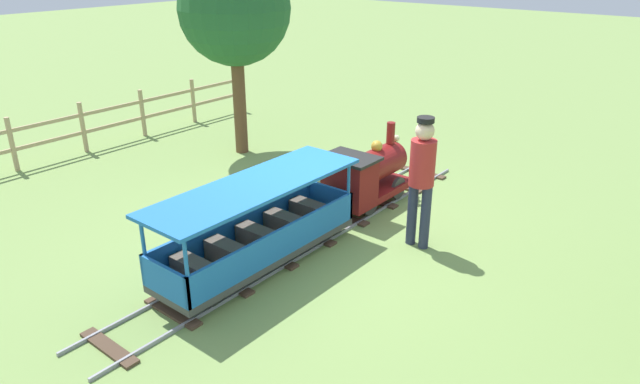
{
  "coord_description": "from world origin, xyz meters",
  "views": [
    {
      "loc": [
        4.17,
        -5.09,
        3.36
      ],
      "look_at": [
        0.0,
        0.04,
        0.55
      ],
      "focal_mm": 32.23,
      "sensor_mm": 36.0,
      "label": 1
    }
  ],
  "objects_px": {
    "locomotive": "(366,174)",
    "passenger_car": "(258,232)",
    "conductor_person": "(422,172)",
    "oak_tree_near": "(234,10)"
  },
  "relations": [
    {
      "from": "locomotive",
      "to": "passenger_car",
      "type": "height_order",
      "value": "locomotive"
    },
    {
      "from": "passenger_car",
      "to": "conductor_person",
      "type": "xyz_separation_m",
      "value": [
        1.16,
        1.56,
        0.54
      ]
    },
    {
      "from": "locomotive",
      "to": "conductor_person",
      "type": "xyz_separation_m",
      "value": [
        1.16,
        -0.54,
        0.47
      ]
    },
    {
      "from": "oak_tree_near",
      "to": "conductor_person",
      "type": "bearing_deg",
      "value": -14.62
    },
    {
      "from": "locomotive",
      "to": "passenger_car",
      "type": "bearing_deg",
      "value": -90.0
    },
    {
      "from": "conductor_person",
      "to": "oak_tree_near",
      "type": "height_order",
      "value": "oak_tree_near"
    },
    {
      "from": "locomotive",
      "to": "passenger_car",
      "type": "distance_m",
      "value": 2.1
    },
    {
      "from": "oak_tree_near",
      "to": "locomotive",
      "type": "bearing_deg",
      "value": -10.36
    },
    {
      "from": "passenger_car",
      "to": "conductor_person",
      "type": "height_order",
      "value": "conductor_person"
    },
    {
      "from": "passenger_car",
      "to": "oak_tree_near",
      "type": "distance_m",
      "value": 4.54
    }
  ]
}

